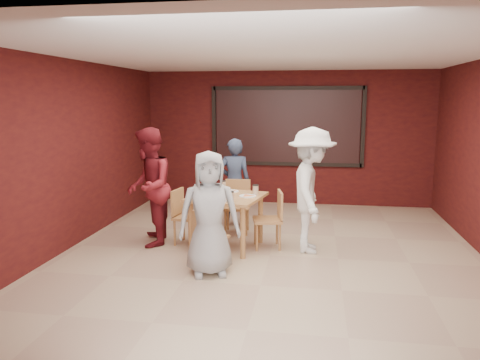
% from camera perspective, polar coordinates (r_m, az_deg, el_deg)
% --- Properties ---
extents(floor, '(7.00, 7.00, 0.00)m').
position_cam_1_polar(floor, '(6.81, 3.64, -9.14)').
color(floor, tan).
rests_on(floor, ground).
extents(window_blinds, '(3.00, 0.02, 1.50)m').
position_cam_1_polar(window_blinds, '(9.89, 5.72, 6.52)').
color(window_blinds, black).
extents(dining_table, '(1.18, 1.18, 0.95)m').
position_cam_1_polar(dining_table, '(6.97, -1.64, -2.72)').
color(dining_table, '#B28949').
rests_on(dining_table, floor).
extents(chair_front, '(0.48, 0.48, 0.77)m').
position_cam_1_polar(chair_front, '(6.25, -3.85, -6.69)').
color(chair_front, '#A2763F').
rests_on(chair_front, floor).
extents(chair_back, '(0.45, 0.45, 0.88)m').
position_cam_1_polar(chair_back, '(7.84, -0.34, -2.80)').
color(chair_back, '#A2763F').
rests_on(chair_back, floor).
extents(chair_left, '(0.46, 0.46, 0.85)m').
position_cam_1_polar(chair_left, '(7.26, -6.79, -4.03)').
color(chair_left, '#A2763F').
rests_on(chair_left, floor).
extents(chair_right, '(0.49, 0.49, 0.86)m').
position_cam_1_polar(chair_right, '(7.02, 3.96, -4.39)').
color(chair_right, '#A2763F').
rests_on(chair_right, floor).
extents(diner_front, '(0.89, 0.71, 1.58)m').
position_cam_1_polar(diner_front, '(5.89, -3.78, -4.11)').
color(diner_front, '#A1A1A1').
rests_on(diner_front, floor).
extents(diner_back, '(0.62, 0.46, 1.55)m').
position_cam_1_polar(diner_back, '(8.21, -0.70, -0.27)').
color(diner_back, '#303C55').
rests_on(diner_back, floor).
extents(diner_left, '(0.88, 1.02, 1.80)m').
position_cam_1_polar(diner_left, '(7.21, -11.05, -0.84)').
color(diner_left, maroon).
rests_on(diner_left, floor).
extents(diner_right, '(0.72, 1.20, 1.82)m').
position_cam_1_polar(diner_right, '(6.83, 8.69, -1.26)').
color(diner_right, white).
rests_on(diner_right, floor).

